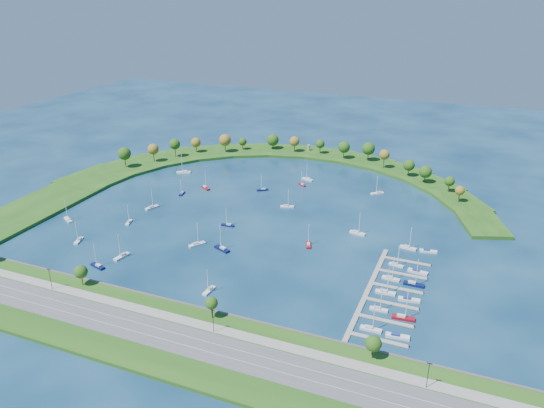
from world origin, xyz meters
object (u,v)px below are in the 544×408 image
at_px(moored_boat_12, 68,219).
at_px(docked_boat_10, 408,247).
at_px(moored_boat_6, 122,256).
at_px(docked_boat_0, 371,328).
at_px(moored_boat_7, 358,232).
at_px(docked_boat_8, 396,264).
at_px(moored_boat_19, 209,290).
at_px(docked_boat_7, 414,284).
at_px(moored_boat_3, 302,184).
at_px(moored_boat_11, 206,187).
at_px(moored_boat_10, 308,244).
at_px(moored_boat_1, 228,225).
at_px(moored_boat_16, 197,244).
at_px(moored_boat_18, 287,206).
at_px(moored_boat_4, 152,207).
at_px(docked_boat_2, 379,309).
at_px(moored_boat_17, 377,193).
at_px(moored_boat_15, 182,193).
at_px(harbor_tower, 309,148).
at_px(moored_boat_14, 262,189).
at_px(docked_boat_9, 417,272).
at_px(moored_boat_8, 184,172).
at_px(moored_boat_0, 79,240).
at_px(moored_boat_9, 308,179).
at_px(docked_boat_6, 391,278).
at_px(docked_boat_11, 428,251).
at_px(docked_boat_3, 403,317).
at_px(moored_boat_5, 129,222).
at_px(docked_boat_4, 385,292).
at_px(docked_boat_1, 397,336).
at_px(docked_boat_5, 409,299).
at_px(dock_system, 384,294).
at_px(moored_boat_2, 222,248).

height_order(moored_boat_12, docked_boat_10, moored_boat_12).
height_order(moored_boat_6, docked_boat_0, moored_boat_6).
xyz_separation_m(moored_boat_7, moored_boat_12, (-156.79, -45.85, -0.01)).
bearing_deg(moored_boat_12, docked_boat_8, -143.70).
bearing_deg(moored_boat_19, docked_boat_7, 119.86).
bearing_deg(docked_boat_8, moored_boat_3, 140.96).
relative_size(moored_boat_7, moored_boat_11, 1.03).
bearing_deg(docked_boat_8, moored_boat_10, -176.47).
xyz_separation_m(moored_boat_1, moored_boat_16, (-4.16, -27.05, 0.06)).
relative_size(docked_boat_7, docked_boat_10, 1.10).
xyz_separation_m(moored_boat_16, moored_boat_18, (25.42, 64.12, -0.03)).
bearing_deg(moored_boat_16, moored_boat_4, 90.55).
distance_m(moored_boat_3, docked_boat_2, 146.85).
bearing_deg(moored_boat_17, moored_boat_15, -16.87).
bearing_deg(moored_boat_11, docked_boat_7, 7.92).
distance_m(harbor_tower, moored_boat_14, 88.15).
relative_size(moored_boat_17, docked_boat_9, 1.32).
height_order(moored_boat_1, moored_boat_17, moored_boat_17).
relative_size(moored_boat_11, moored_boat_14, 1.16).
bearing_deg(moored_boat_8, moored_boat_14, 147.73).
height_order(harbor_tower, docked_boat_7, docked_boat_7).
distance_m(moored_boat_1, moored_boat_7, 71.60).
xyz_separation_m(moored_boat_0, moored_boat_14, (60.50, 103.50, -0.02)).
bearing_deg(moored_boat_6, moored_boat_9, 169.92).
relative_size(docked_boat_6, docked_boat_11, 1.34).
bearing_deg(docked_boat_3, moored_boat_11, 140.85).
height_order(moored_boat_11, docked_boat_7, docked_boat_7).
bearing_deg(moored_boat_15, moored_boat_8, -160.82).
bearing_deg(docked_boat_9, docked_boat_3, -83.32).
relative_size(docked_boat_0, docked_boat_7, 0.92).
bearing_deg(moored_boat_3, moored_boat_5, 85.85).
xyz_separation_m(moored_boat_3, moored_boat_15, (-65.77, -44.22, 0.01)).
distance_m(docked_boat_0, docked_boat_4, 28.60).
relative_size(docked_boat_1, docked_boat_5, 0.98).
bearing_deg(docked_boat_6, moored_boat_14, 144.39).
distance_m(dock_system, moored_boat_0, 158.96).
relative_size(moored_boat_18, docked_boat_7, 0.88).
bearing_deg(moored_boat_11, moored_boat_4, -75.33).
height_order(docked_boat_5, docked_boat_9, docked_boat_5).
relative_size(moored_boat_11, docked_boat_6, 1.04).
bearing_deg(moored_boat_0, moored_boat_18, 118.16).
bearing_deg(docked_boat_10, docked_boat_2, -86.00).
relative_size(moored_boat_4, docked_boat_9, 1.34).
xyz_separation_m(moored_boat_15, docked_boat_4, (143.33, -66.63, 0.07)).
bearing_deg(moored_boat_1, moored_boat_6, 54.45).
bearing_deg(moored_boat_14, harbor_tower, -128.25).
bearing_deg(docked_boat_8, moored_boat_16, -161.39).
distance_m(moored_boat_4, moored_boat_16, 58.48).
bearing_deg(docked_boat_7, moored_boat_2, -177.76).
xyz_separation_m(harbor_tower, moored_boat_1, (1.57, -144.82, -3.50)).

